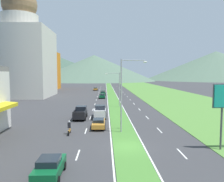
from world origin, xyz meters
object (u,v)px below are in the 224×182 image
at_px(car_4, 102,96).
at_px(car_5, 50,167).
at_px(street_lamp_near, 124,90).
at_px(car_0, 103,92).
at_px(car_2, 103,93).
at_px(car_1, 99,123).
at_px(pickup_truck_1, 81,113).
at_px(street_lamp_mid, 118,87).
at_px(motorcycle_rider, 69,129).
at_px(car_3, 96,89).
at_px(pickup_truck_0, 100,112).

distance_m(car_4, car_5, 53.85).
height_order(street_lamp_near, car_0, street_lamp_near).
height_order(street_lamp_near, car_2, street_lamp_near).
bearing_deg(car_1, car_5, 167.84).
bearing_deg(car_1, street_lamp_near, -126.82).
bearing_deg(pickup_truck_1, car_0, -4.29).
xyz_separation_m(street_lamp_near, car_1, (-3.48, 2.61, -4.95)).
distance_m(street_lamp_mid, motorcycle_rider, 24.76).
distance_m(street_lamp_near, car_2, 50.72).
bearing_deg(street_lamp_near, motorcycle_rider, -174.23).
distance_m(street_lamp_mid, car_1, 20.68).
bearing_deg(motorcycle_rider, pickup_truck_1, -1.85).
height_order(car_4, pickup_truck_1, pickup_truck_1).
bearing_deg(car_4, car_5, 176.55).
bearing_deg(street_lamp_near, car_3, 95.41).
bearing_deg(car_5, street_lamp_near, -28.25).
xyz_separation_m(street_lamp_mid, car_4, (-3.91, 18.69, -4.07)).
bearing_deg(car_2, car_1, 179.83).
height_order(street_lamp_mid, car_1, street_lamp_mid).
distance_m(car_2, car_3, 24.18).
relative_size(car_3, pickup_truck_1, 0.87).
xyz_separation_m(car_0, car_1, (-0.10, -53.12, -0.02)).
xyz_separation_m(street_lamp_mid, car_5, (-7.14, -35.06, -4.01)).
bearing_deg(car_0, pickup_truck_1, 175.71).
height_order(street_lamp_near, motorcycle_rider, street_lamp_near).
height_order(car_0, car_4, car_4).
bearing_deg(car_1, car_4, 0.05).
bearing_deg(street_lamp_mid, motorcycle_rider, -108.07).
xyz_separation_m(car_3, pickup_truck_0, (3.59, -63.90, 0.26)).
bearing_deg(motorcycle_rider, car_5, -177.89).
distance_m(car_3, pickup_truck_0, 64.00).
bearing_deg(street_lamp_near, pickup_truck_0, 108.38).
bearing_deg(pickup_truck_0, street_lamp_mid, -17.55).
bearing_deg(car_5, pickup_truck_0, -8.20).
bearing_deg(car_3, car_5, -179.81).
relative_size(car_5, pickup_truck_1, 0.75).
distance_m(car_1, pickup_truck_1, 7.58).
xyz_separation_m(car_3, motorcycle_rider, (-0.15, -74.99, 0.02)).
height_order(car_4, motorcycle_rider, motorcycle_rider).
bearing_deg(pickup_truck_1, car_5, -179.71).
xyz_separation_m(car_1, car_2, (0.14, 47.77, 0.08)).
bearing_deg(car_3, car_4, -173.92).
distance_m(car_0, car_4, 14.53).
xyz_separation_m(car_3, car_5, (0.29, -86.83, 0.07)).
bearing_deg(car_0, car_3, 11.15).
relative_size(street_lamp_near, pickup_truck_0, 1.81).
bearing_deg(street_lamp_near, car_4, 94.87).
bearing_deg(car_4, pickup_truck_1, 173.99).
bearing_deg(car_2, street_lamp_mid, -172.37).
relative_size(car_0, car_4, 1.02).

